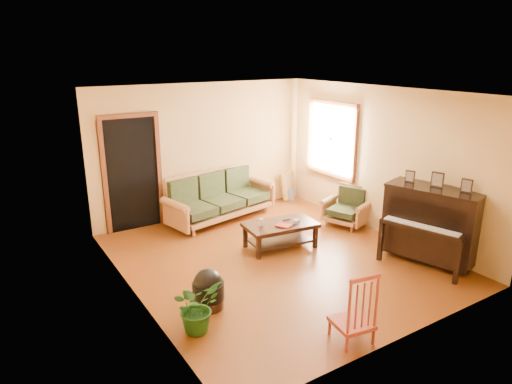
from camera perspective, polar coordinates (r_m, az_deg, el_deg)
floor at (r=7.34m, az=2.56°, el=-8.30°), size 5.00×5.00×0.00m
doorway at (r=8.52m, az=-15.17°, el=2.09°), size 1.08×0.16×2.05m
window at (r=9.18m, az=9.44°, el=6.56°), size 0.12×1.36×1.46m
sofa at (r=8.84m, az=-4.40°, el=-0.54°), size 2.34×1.35×0.94m
coffee_table at (r=7.66m, az=3.06°, el=-5.42°), size 1.25×0.78×0.43m
armchair at (r=8.70m, az=11.16°, el=-1.82°), size 0.92×0.95×0.74m
piano at (r=7.50m, az=21.01°, el=-3.92°), size 1.16×1.54×1.21m
footstool at (r=6.00m, az=-5.98°, el=-12.49°), size 0.42×0.42×0.39m
red_chair at (r=5.36m, az=12.03°, el=-13.68°), size 0.48×0.51×0.88m
leaning_frame at (r=10.12m, az=4.07°, el=0.85°), size 0.48×0.26×0.63m
ceramic_crock at (r=10.15m, az=4.32°, el=-0.24°), size 0.26×0.26×0.25m
potted_plant at (r=5.52m, az=-7.45°, el=-14.04°), size 0.69×0.64×0.62m
book at (r=7.39m, az=3.16°, el=-4.42°), size 0.27×0.29×0.02m
candle at (r=7.46m, az=0.66°, el=-3.78°), size 0.08×0.08×0.12m
glass_jar at (r=7.59m, az=5.07°, el=-3.69°), size 0.13×0.13×0.06m
remote at (r=7.73m, az=3.84°, el=-3.46°), size 0.14×0.06×0.01m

